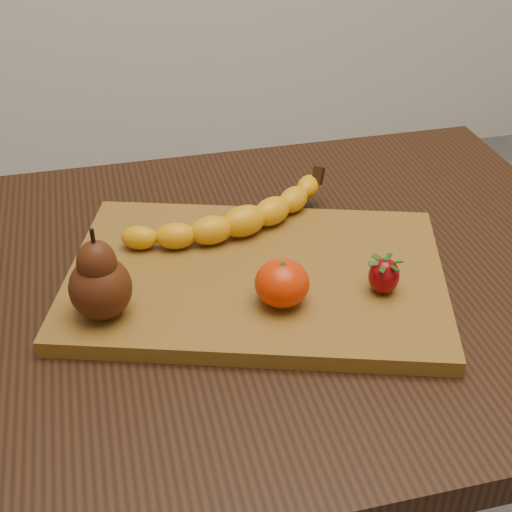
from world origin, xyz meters
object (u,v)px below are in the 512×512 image
object	(u,v)px
table	(231,340)
cutting_board	(256,276)
pear	(98,273)
mandarin	(282,283)

from	to	relation	value
table	cutting_board	size ratio (longest dim) A/B	2.22
pear	mandarin	distance (m)	0.20
mandarin	cutting_board	bearing A→B (deg)	100.91
pear	mandarin	xyz separation A→B (m)	(0.20, -0.03, -0.03)
table	mandarin	world-z (taller)	mandarin
table	cutting_board	bearing A→B (deg)	-25.56
cutting_board	pear	distance (m)	0.20
table	mandarin	xyz separation A→B (m)	(0.04, -0.08, 0.14)
table	cutting_board	world-z (taller)	cutting_board
cutting_board	pear	bearing A→B (deg)	-150.03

